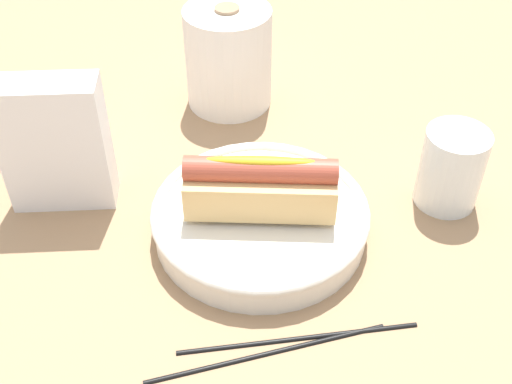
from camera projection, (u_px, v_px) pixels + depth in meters
The scene contains 8 objects.
ground_plane at pixel (259, 227), 0.69m from camera, with size 2.40×2.40×0.00m, color #9E7A56.
serving_bowl at pixel (256, 219), 0.67m from camera, with size 0.23×0.23×0.04m.
hotdog_front at pixel (256, 186), 0.64m from camera, with size 0.16×0.07×0.06m.
water_glass at pixel (450, 172), 0.70m from camera, with size 0.07×0.07×0.09m.
paper_towel_roll at pixel (228, 58), 0.83m from camera, with size 0.11×0.11×0.13m.
napkin_box at pixel (55, 144), 0.68m from camera, with size 0.11×0.04×0.15m, color white.
chopstick_near at pixel (299, 337), 0.58m from camera, with size 0.01×0.01×0.22m, color black.
chopstick_far at pixel (268, 352), 0.57m from camera, with size 0.01×0.01×0.22m, color black.
Camera 1 is at (-0.07, -0.49, 0.49)m, focal length 45.68 mm.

